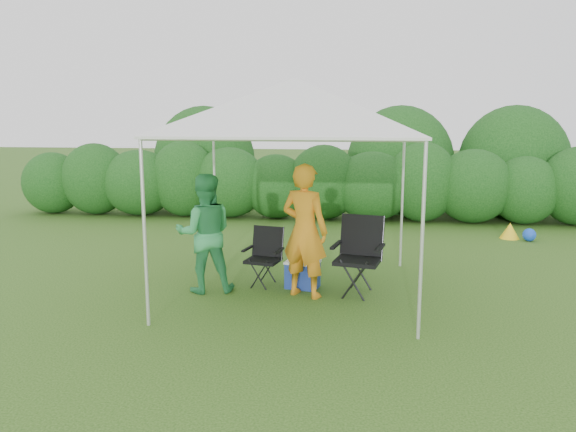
# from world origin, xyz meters

# --- Properties ---
(ground) EXTENTS (70.00, 70.00, 0.00)m
(ground) POSITION_xyz_m (0.00, 0.00, 0.00)
(ground) COLOR #3E6820
(hedge) EXTENTS (14.94, 1.53, 1.80)m
(hedge) POSITION_xyz_m (0.11, 6.00, 0.82)
(hedge) COLOR #1F541A
(hedge) RESTS_ON ground
(canopy) EXTENTS (3.10, 3.10, 2.83)m
(canopy) POSITION_xyz_m (0.00, 0.50, 2.46)
(canopy) COLOR silver
(canopy) RESTS_ON ground
(chair_right) EXTENTS (0.73, 0.68, 1.03)m
(chair_right) POSITION_xyz_m (0.86, 0.55, 0.59)
(chair_right) COLOR black
(chair_right) RESTS_ON ground
(chair_left) EXTENTS (0.57, 0.53, 0.81)m
(chair_left) POSITION_xyz_m (-0.46, 0.77, 0.46)
(chair_left) COLOR black
(chair_left) RESTS_ON ground
(man) EXTENTS (0.75, 0.63, 1.76)m
(man) POSITION_xyz_m (0.15, 0.30, 0.88)
(man) COLOR orange
(man) RESTS_ON ground
(woman) EXTENTS (0.92, 0.80, 1.60)m
(woman) POSITION_xyz_m (-1.20, 0.34, 0.80)
(woman) COLOR #339C56
(woman) RESTS_ON ground
(cooler) EXTENTS (0.51, 0.41, 0.38)m
(cooler) POSITION_xyz_m (0.08, 0.66, 0.19)
(cooler) COLOR navy
(cooler) RESTS_ON ground
(bottle) EXTENTS (0.06, 0.06, 0.23)m
(bottle) POSITION_xyz_m (0.14, 0.62, 0.49)
(bottle) COLOR #592D0C
(bottle) RESTS_ON cooler
(lawn_toy) EXTENTS (0.62, 0.51, 0.31)m
(lawn_toy) POSITION_xyz_m (3.83, 4.32, 0.15)
(lawn_toy) COLOR yellow
(lawn_toy) RESTS_ON ground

